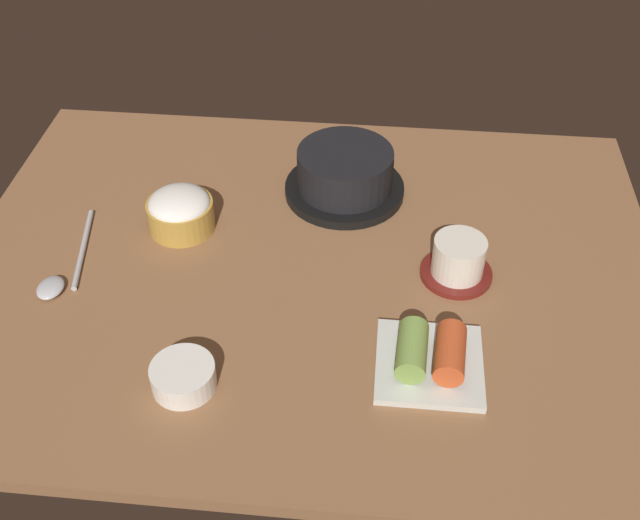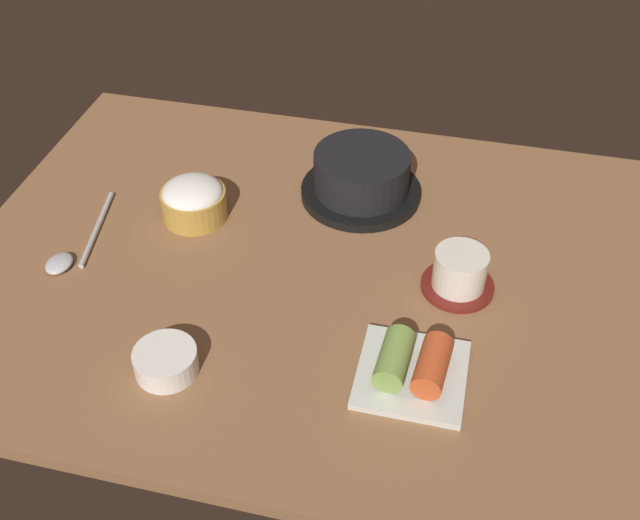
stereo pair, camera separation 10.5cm
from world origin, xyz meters
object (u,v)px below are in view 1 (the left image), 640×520
at_px(kimchi_plate, 430,357).
at_px(side_bowl_near, 183,376).
at_px(rice_bowl, 180,211).
at_px(tea_cup_with_saucer, 458,258).
at_px(stone_pot, 345,174).
at_px(spoon, 62,274).

bearing_deg(kimchi_plate, side_bowl_near, -168.80).
xyz_separation_m(rice_bowl, tea_cup_with_saucer, (0.41, -0.06, -0.00)).
height_order(rice_bowl, side_bowl_near, rice_bowl).
height_order(tea_cup_with_saucer, kimchi_plate, tea_cup_with_saucer).
bearing_deg(tea_cup_with_saucer, rice_bowl, 171.21).
bearing_deg(tea_cup_with_saucer, kimchi_plate, -102.53).
relative_size(stone_pot, rice_bowl, 1.91).
height_order(kimchi_plate, spoon, kimchi_plate).
distance_m(rice_bowl, side_bowl_near, 0.30).
xyz_separation_m(tea_cup_with_saucer, kimchi_plate, (-0.04, -0.17, -0.01)).
height_order(stone_pot, kimchi_plate, stone_pot).
distance_m(stone_pot, side_bowl_near, 0.44).
xyz_separation_m(rice_bowl, kimchi_plate, (0.37, -0.24, -0.01)).
relative_size(stone_pot, kimchi_plate, 1.43).
bearing_deg(side_bowl_near, kimchi_plate, 11.20).
height_order(tea_cup_with_saucer, spoon, tea_cup_with_saucer).
relative_size(tea_cup_with_saucer, side_bowl_near, 1.28).
xyz_separation_m(side_bowl_near, spoon, (-0.21, 0.17, -0.01)).
bearing_deg(kimchi_plate, spoon, 167.66).
relative_size(stone_pot, side_bowl_near, 2.39).
xyz_separation_m(stone_pot, rice_bowl, (-0.24, -0.11, -0.01)).
bearing_deg(spoon, side_bowl_near, -38.42).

